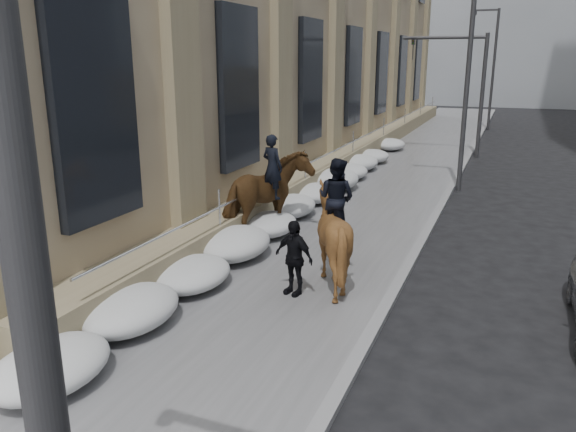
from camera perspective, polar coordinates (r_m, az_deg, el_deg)
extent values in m
plane|color=black|center=(10.10, -8.72, -13.05)|extent=(140.00, 140.00, 0.00)
cube|color=#545457|center=(18.78, 6.87, 0.90)|extent=(5.00, 80.00, 0.12)
cube|color=slate|center=(18.30, 14.80, 0.09)|extent=(0.24, 80.00, 0.12)
cube|color=#817153|center=(28.74, 7.85, 6.83)|extent=(1.10, 44.00, 0.90)
cylinder|color=silver|center=(28.51, 8.80, 8.55)|extent=(0.06, 42.00, 0.06)
cube|color=black|center=(21.84, 2.33, 13.55)|extent=(0.20, 2.20, 4.50)
cube|color=gray|center=(80.43, 15.13, 18.92)|extent=(24.00, 12.00, 20.00)
cylinder|color=#2D2D30|center=(2.48, -24.97, -5.46)|extent=(0.18, 0.18, 8.00)
cylinder|color=#2D2D30|center=(21.64, 17.75, 12.81)|extent=(0.18, 0.18, 8.00)
cylinder|color=#2D2D30|center=(41.60, 20.13, 13.68)|extent=(0.18, 0.18, 8.00)
cube|color=#2D2D30|center=(41.74, 19.50, 19.12)|extent=(1.60, 0.15, 0.12)
cylinder|color=#2D2D30|center=(41.78, 18.47, 18.99)|extent=(0.24, 0.24, 0.30)
cylinder|color=#2D2D30|center=(29.65, 19.10, 11.36)|extent=(0.20, 0.20, 6.00)
cylinder|color=#2D2D30|center=(29.79, 15.60, 17.06)|extent=(4.00, 0.16, 0.16)
imported|color=black|center=(30.00, 12.57, 16.28)|extent=(0.18, 0.22, 1.10)
ellipsoid|color=silver|center=(10.65, -15.65, -9.14)|extent=(1.50, 2.10, 0.68)
ellipsoid|color=silver|center=(13.75, -5.41, -2.79)|extent=(1.60, 2.20, 0.72)
ellipsoid|color=silver|center=(17.29, 0.36, 1.02)|extent=(1.40, 2.00, 0.64)
ellipsoid|color=silver|center=(20.91, 4.79, 3.73)|extent=(1.70, 2.30, 0.76)
ellipsoid|color=silver|center=(24.72, 7.34, 5.40)|extent=(1.50, 2.10, 0.66)
imported|color=#432A14|center=(15.00, -2.11, 1.97)|extent=(2.02, 2.96, 2.29)
imported|color=black|center=(14.96, -1.91, 5.04)|extent=(0.73, 0.59, 1.72)
imported|color=#4B2E15|center=(11.99, 4.46, -2.06)|extent=(2.13, 2.28, 2.12)
imported|color=black|center=(11.91, 4.76, 1.79)|extent=(0.97, 0.84, 1.72)
imported|color=black|center=(11.49, 0.57, -4.24)|extent=(1.00, 0.64, 1.58)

